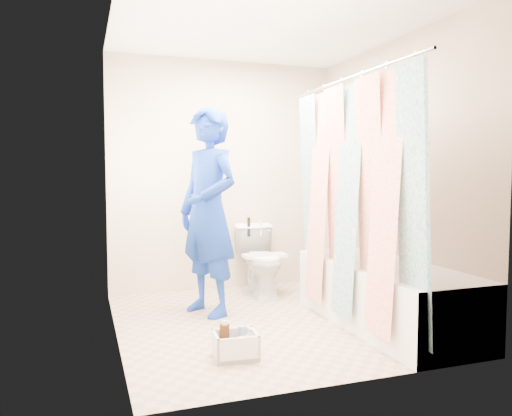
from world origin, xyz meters
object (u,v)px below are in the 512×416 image
object	(u,v)px
bathtub	(385,293)
cleaning_caddy	(237,346)
toilet	(261,260)
plumber	(208,211)

from	to	relation	value
bathtub	cleaning_caddy	distance (m)	1.37
bathtub	toilet	size ratio (longest dim) A/B	2.51
cleaning_caddy	bathtub	bearing A→B (deg)	17.02
bathtub	plumber	distance (m)	1.62
toilet	plumber	xyz separation A→B (m)	(-0.67, -0.52, 0.55)
toilet	cleaning_caddy	world-z (taller)	toilet
toilet	cleaning_caddy	size ratio (longest dim) A/B	2.29
bathtub	plumber	bearing A→B (deg)	146.66
toilet	cleaning_caddy	distance (m)	1.80
plumber	toilet	bearing A→B (deg)	101.88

